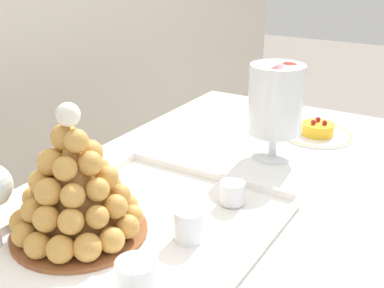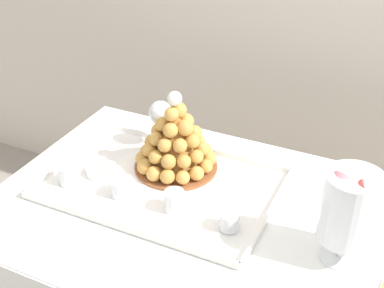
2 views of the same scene
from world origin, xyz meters
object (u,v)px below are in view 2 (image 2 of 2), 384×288
object	(u,v)px
dessert_cup_centre	(174,202)
wine_glass	(161,114)
dessert_cup_mid_left	(122,188)
creme_brulee_ramekin	(101,170)
croquembouche	(175,141)
dessert_cup_left	(69,175)
macaron_goblet	(350,208)
serving_tray	(162,185)
dessert_cup_mid_right	(230,222)

from	to	relation	value
dessert_cup_centre	wine_glass	size ratio (longest dim) A/B	0.36
dessert_cup_mid_left	creme_brulee_ramekin	xyz separation A→B (m)	(-0.11, 0.06, -0.01)
croquembouche	wine_glass	xyz separation A→B (m)	(-0.10, 0.09, 0.02)
dessert_cup_left	dessert_cup_centre	bearing A→B (deg)	3.02
dessert_cup_centre	macaron_goblet	world-z (taller)	macaron_goblet
macaron_goblet	croquembouche	bearing A→B (deg)	162.60
croquembouche	dessert_cup_left	size ratio (longest dim) A/B	4.26
croquembouche	serving_tray	bearing A→B (deg)	-88.32
creme_brulee_ramekin	wine_glass	size ratio (longest dim) A/B	0.52
dessert_cup_centre	wine_glass	distance (m)	0.34
creme_brulee_ramekin	macaron_goblet	xyz separation A→B (m)	(0.71, -0.04, 0.13)
macaron_goblet	dessert_cup_mid_right	bearing A→B (deg)	-174.83
dessert_cup_left	macaron_goblet	distance (m)	0.77
dessert_cup_left	macaron_goblet	bearing A→B (deg)	2.67
serving_tray	dessert_cup_mid_left	bearing A→B (deg)	-129.76
dessert_cup_mid_left	macaron_goblet	size ratio (longest dim) A/B	0.25
macaron_goblet	dessert_cup_centre	bearing A→B (deg)	-177.60
dessert_cup_mid_left	macaron_goblet	distance (m)	0.60
creme_brulee_ramekin	macaron_goblet	size ratio (longest dim) A/B	0.34
wine_glass	serving_tray	bearing A→B (deg)	-61.69
dessert_cup_mid_left	wine_glass	world-z (taller)	wine_glass
serving_tray	wine_glass	size ratio (longest dim) A/B	3.99
creme_brulee_ramekin	wine_glass	xyz separation A→B (m)	(0.08, 0.22, 0.10)
dessert_cup_mid_left	creme_brulee_ramekin	world-z (taller)	dessert_cup_mid_left
croquembouche	macaron_goblet	distance (m)	0.55
serving_tray	croquembouche	bearing A→B (deg)	91.68
croquembouche	creme_brulee_ramekin	xyz separation A→B (m)	(-0.18, -0.12, -0.08)
creme_brulee_ramekin	dessert_cup_left	bearing A→B (deg)	-126.24
wine_glass	creme_brulee_ramekin	bearing A→B (deg)	-111.45
serving_tray	dessert_cup_mid_left	world-z (taller)	dessert_cup_mid_left
serving_tray	dessert_cup_centre	xyz separation A→B (m)	(0.09, -0.09, 0.03)
dessert_cup_mid_left	wine_glass	distance (m)	0.29
dessert_cup_mid_left	dessert_cup_mid_right	size ratio (longest dim) A/B	1.23
dessert_cup_mid_right	creme_brulee_ramekin	distance (m)	0.44
serving_tray	dessert_cup_mid_left	xyz separation A→B (m)	(-0.07, -0.09, 0.03)
serving_tray	dessert_cup_mid_right	world-z (taller)	dessert_cup_mid_right
creme_brulee_ramekin	macaron_goblet	world-z (taller)	macaron_goblet
serving_tray	wine_glass	world-z (taller)	wine_glass
dessert_cup_left	creme_brulee_ramekin	xyz separation A→B (m)	(0.06, 0.08, -0.01)
dessert_cup_centre	creme_brulee_ramekin	bearing A→B (deg)	167.83
dessert_cup_mid_left	dessert_cup_centre	distance (m)	0.16
serving_tray	dessert_cup_centre	world-z (taller)	dessert_cup_centre
dessert_cup_centre	dessert_cup_left	bearing A→B (deg)	-176.98
dessert_cup_centre	creme_brulee_ramekin	world-z (taller)	dessert_cup_centre
dessert_cup_mid_right	macaron_goblet	xyz separation A→B (m)	(0.27, 0.02, 0.12)
croquembouche	macaron_goblet	size ratio (longest dim) A/B	0.99
dessert_cup_mid_left	dessert_cup_centre	size ratio (longest dim) A/B	1.08
dessert_cup_mid_right	macaron_goblet	distance (m)	0.30
dessert_cup_mid_left	creme_brulee_ramekin	bearing A→B (deg)	151.28
creme_brulee_ramekin	wine_glass	bearing A→B (deg)	68.55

